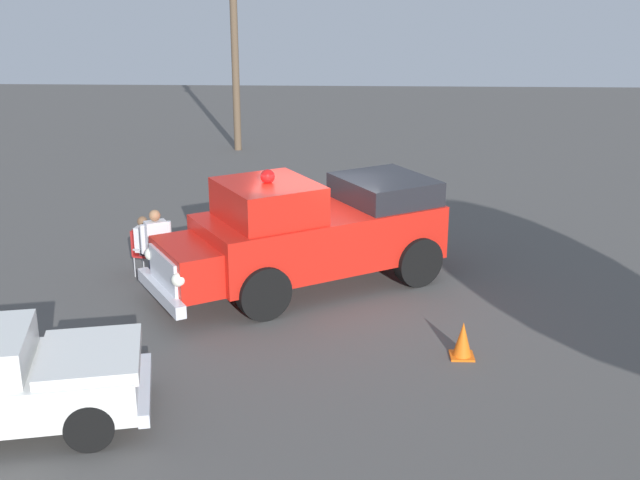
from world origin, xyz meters
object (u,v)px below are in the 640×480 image
Objects in this scene: lawn_chair_spare at (335,206)px; spectator_seated at (148,243)px; lawn_chair_near_truck at (142,248)px; traffic_cone at (463,340)px; vintage_fire_truck at (310,231)px; spectator_standing at (157,244)px; utility_pole at (235,52)px; lawn_chair_by_car at (381,216)px.

spectator_seated is (-3.38, 3.92, 0.11)m from lawn_chair_spare.
lawn_chair_near_truck is 7.34m from traffic_cone.
vintage_fire_truck is at bearing 173.73° from lawn_chair_spare.
vintage_fire_truck reaches higher than lawn_chair_near_truck.
spectator_standing is 0.25× the size of utility_pole.
traffic_cone is at bearing -138.50° from vintage_fire_truck.
spectator_standing is at bearing -147.26° from lawn_chair_near_truck.
spectator_seated is 7.23m from traffic_cone.
lawn_chair_spare is 5.18m from spectator_seated.
spectator_seated reaches higher than lawn_chair_by_car.
vintage_fire_truck is 0.93× the size of utility_pole.
spectator_seated is (-2.56, 5.04, 0.11)m from lawn_chair_by_car.
vintage_fire_truck reaches higher than lawn_chair_by_car.
utility_pole is at bearing 14.00° from vintage_fire_truck.
vintage_fire_truck is at bearing 41.50° from traffic_cone.
utility_pole is (13.16, 3.28, 2.27)m from vintage_fire_truck.
lawn_chair_spare is at bearing -40.23° from spectator_standing.
utility_pole reaches higher than lawn_chair_near_truck.
utility_pole is 10.48× the size of traffic_cone.
spectator_standing is (-0.81, -0.52, 0.37)m from lawn_chair_near_truck.
lawn_chair_spare is (3.96, -0.43, -0.61)m from vintage_fire_truck.
utility_pole is at bearing 20.30° from traffic_cone.
lawn_chair_near_truck is 1.00× the size of lawn_chair_by_car.
traffic_cone is (-7.04, -2.29, -0.28)m from lawn_chair_spare.
spectator_standing is (-3.35, 4.65, 0.37)m from lawn_chair_by_car.
spectator_seated is 2.03× the size of traffic_cone.
lawn_chair_by_car is (2.54, -5.17, 0.00)m from lawn_chair_near_truck.
lawn_chair_by_car is 1.39m from lawn_chair_spare.
lawn_chair_near_truck is at bearing 116.12° from lawn_chair_by_car.
spectator_standing is at bearing 93.85° from vintage_fire_truck.
lawn_chair_by_car is at bearing -154.22° from utility_pole.
lawn_chair_by_car is at bearing -63.08° from spectator_seated.
vintage_fire_truck is 3.71× the size of spectator_standing.
vintage_fire_truck is at bearing -166.00° from utility_pole.
lawn_chair_near_truck is 0.17m from spectator_seated.
vintage_fire_truck reaches higher than traffic_cone.
lawn_chair_near_truck is 0.79× the size of spectator_seated.
vintage_fire_truck is 6.09× the size of lawn_chair_by_car.
vintage_fire_truck is 4.03m from lawn_chair_spare.
vintage_fire_truck is 3.72m from lawn_chair_near_truck.
lawn_chair_near_truck is (0.61, 3.61, -0.61)m from vintage_fire_truck.
lawn_chair_spare is at bearing -6.27° from vintage_fire_truck.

